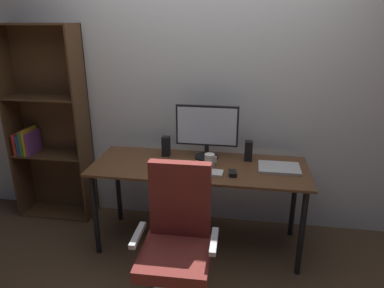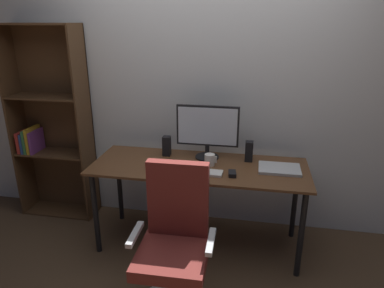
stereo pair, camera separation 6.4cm
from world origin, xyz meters
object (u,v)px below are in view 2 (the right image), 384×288
object	(u,v)px
desk	(199,175)
bookshelf	(50,126)
laptop	(279,169)
speaker_right	(249,151)
coffee_mug	(210,160)
keyboard	(204,172)
speaker_left	(167,146)
office_chair	(174,249)
monitor	(207,129)
mouse	(232,174)

from	to	relation	value
desk	bookshelf	distance (m)	1.54
laptop	speaker_right	size ratio (longest dim) A/B	1.88
coffee_mug	speaker_right	bearing A→B (deg)	26.22
keyboard	speaker_left	bearing A→B (deg)	142.30
coffee_mug	speaker_right	xyz separation A→B (m)	(0.31, 0.15, 0.04)
laptop	office_chair	xyz separation A→B (m)	(-0.67, -0.75, -0.29)
monitor	keyboard	bearing A→B (deg)	-86.55
speaker_left	desk	bearing A→B (deg)	-28.85
keyboard	laptop	size ratio (longest dim) A/B	0.91
monitor	speaker_left	bearing A→B (deg)	-178.71
monitor	mouse	xyz separation A→B (m)	(0.24, -0.32, -0.24)
desk	coffee_mug	xyz separation A→B (m)	(0.08, 0.02, 0.13)
laptop	speaker_left	xyz separation A→B (m)	(-0.94, 0.15, 0.07)
speaker_left	speaker_right	size ratio (longest dim) A/B	1.00
monitor	keyboard	xyz separation A→B (m)	(0.02, -0.32, -0.25)
monitor	bookshelf	world-z (taller)	bookshelf
desk	speaker_right	world-z (taller)	speaker_right
keyboard	bookshelf	distance (m)	1.62
mouse	bookshelf	distance (m)	1.83
desk	bookshelf	xyz separation A→B (m)	(-1.49, 0.32, 0.24)
mouse	bookshelf	xyz separation A→B (m)	(-1.76, 0.47, 0.13)
monitor	bookshelf	xyz separation A→B (m)	(-1.53, 0.14, -0.11)
monitor	office_chair	xyz separation A→B (m)	(-0.08, -0.90, -0.54)
coffee_mug	bookshelf	bearing A→B (deg)	169.19
speaker_right	bookshelf	bearing A→B (deg)	175.45
laptop	keyboard	bearing A→B (deg)	-163.77
mouse	coffee_mug	bearing A→B (deg)	132.98
keyboard	bookshelf	bearing A→B (deg)	165.93
monitor	bookshelf	size ratio (longest dim) A/B	0.28
desk	office_chair	bearing A→B (deg)	-92.98
laptop	bookshelf	xyz separation A→B (m)	(-2.12, 0.29, 0.14)
mouse	laptop	size ratio (longest dim) A/B	0.30
keyboard	office_chair	size ratio (longest dim) A/B	0.29
keyboard	mouse	xyz separation A→B (m)	(0.22, -0.00, 0.01)
speaker_left	keyboard	bearing A→B (deg)	-40.29
speaker_left	coffee_mug	bearing A→B (deg)	-20.87
speaker_right	laptop	bearing A→B (deg)	-30.79
mouse	bookshelf	bearing A→B (deg)	158.65
keyboard	mouse	size ratio (longest dim) A/B	3.02
laptop	speaker_right	bearing A→B (deg)	149.12
mouse	coffee_mug	world-z (taller)	coffee_mug
keyboard	coffee_mug	distance (m)	0.17
monitor	laptop	distance (m)	0.66
bookshelf	desk	bearing A→B (deg)	-12.16
monitor	desk	bearing A→B (deg)	-102.55
coffee_mug	monitor	bearing A→B (deg)	105.72
desk	bookshelf	size ratio (longest dim) A/B	0.95
speaker_right	bookshelf	xyz separation A→B (m)	(-1.87, 0.15, 0.07)
laptop	speaker_left	size ratio (longest dim) A/B	1.88
keyboard	office_chair	world-z (taller)	office_chair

